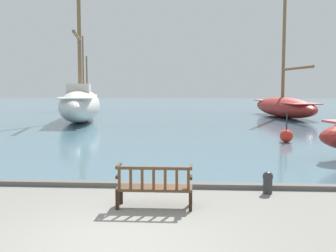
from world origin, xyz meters
TOP-DOWN VIEW (x-y plane):
  - ground_plane at (0.00, 0.00)m, footprint 160.00×160.00m
  - harbor_water at (0.00, 44.00)m, footprint 100.00×80.00m
  - quay_edge_kerb at (0.00, 3.85)m, footprint 40.00×0.30m
  - park_bench at (0.49, 2.00)m, footprint 1.60×0.52m
  - sailboat_outer_starboard at (-6.91, 22.91)m, footprint 5.00×12.17m
  - sailboat_mid_port at (8.54, 28.30)m, footprint 4.50×11.47m
  - sailboat_outer_port at (-10.81, 38.12)m, footprint 2.00×7.85m
  - mooring_bollard at (3.09, 3.39)m, footprint 0.25×0.25m
  - channel_buoy at (5.41, 12.31)m, footprint 0.58×0.58m

SIDE VIEW (x-z plane):
  - ground_plane at x=0.00m, z-range 0.00..0.00m
  - harbor_water at x=0.00m, z-range 0.00..0.08m
  - quay_edge_kerb at x=0.00m, z-range 0.00..0.12m
  - mooring_bollard at x=3.09m, z-range 0.03..0.57m
  - channel_buoy at x=5.41m, z-range -0.26..1.01m
  - park_bench at x=0.49m, z-range 0.01..0.93m
  - sailboat_outer_port at x=-10.81m, z-range -3.12..4.79m
  - sailboat_mid_port at x=8.54m, z-range -5.42..7.45m
  - sailboat_outer_starboard at x=-6.91m, z-range -6.76..9.57m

